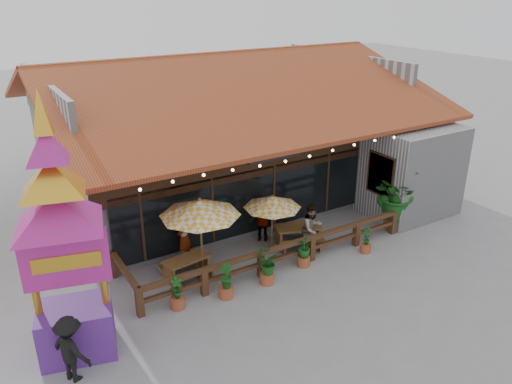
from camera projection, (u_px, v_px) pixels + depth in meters
ground at (314, 250)px, 17.61m from camera, size 100.00×100.00×0.00m
restaurant_building at (230, 142)px, 22.10m from camera, size 15.50×14.73×6.09m
patio_railing at (264, 254)px, 16.08m from camera, size 10.00×2.60×0.92m
umbrella_left at (200, 208)px, 15.21m from camera, size 3.13×3.13×2.69m
umbrella_right at (272, 202)px, 16.88m from camera, size 2.42×2.42×2.11m
picnic_table_left at (186, 265)px, 15.77m from camera, size 1.60×1.43×0.69m
picnic_table_right at (298, 233)px, 17.70m from camera, size 1.97×1.84×0.77m
thai_sign_tower at (58, 216)px, 11.28m from camera, size 3.24×3.24×7.23m
tropical_plant at (395, 195)px, 18.73m from camera, size 2.25×2.22×2.35m
diner_a at (184, 237)px, 16.45m from camera, size 0.81×0.80×1.89m
diner_b at (312, 228)px, 17.17m from camera, size 0.96×0.79×1.79m
diner_c at (263, 221)px, 17.96m from camera, size 0.97×0.83×1.56m
pedestrian at (71, 349)px, 11.54m from camera, size 1.11×1.27×1.71m
planter_a at (177, 295)px, 14.28m from camera, size 0.42×0.42×1.02m
planter_b at (226, 283)px, 14.76m from camera, size 0.45×0.45×1.10m
planter_c at (267, 266)px, 15.41m from camera, size 0.88×0.86×1.09m
planter_d at (304, 252)px, 16.42m from camera, size 0.56×0.56×1.05m
planter_e at (366, 242)px, 17.31m from camera, size 0.38×0.38×0.94m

